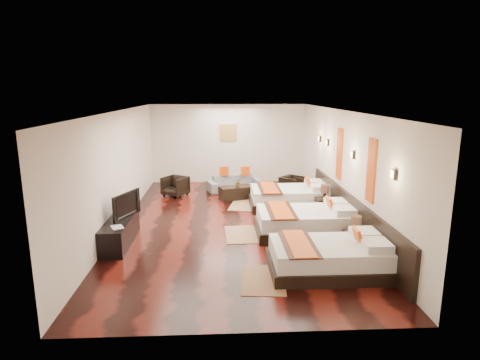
{
  "coord_description": "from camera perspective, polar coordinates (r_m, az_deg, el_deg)",
  "views": [
    {
      "loc": [
        -0.31,
        -9.72,
        3.27
      ],
      "look_at": [
        0.18,
        0.05,
        1.1
      ],
      "focal_mm": 30.24,
      "sensor_mm": 36.0,
      "label": 1
    }
  ],
  "objects": [
    {
      "name": "headboard_panel",
      "position": [
        9.83,
        15.19,
        -4.61
      ],
      "size": [
        0.08,
        6.6,
        0.9
      ],
      "primitive_type": "cube",
      "color": "black",
      "rests_on": "floor"
    },
    {
      "name": "nightstand_b",
      "position": [
        10.97,
        11.8,
        -3.48
      ],
      "size": [
        0.43,
        0.43,
        0.86
      ],
      "color": "black",
      "rests_on": "floor"
    },
    {
      "name": "right_wall",
      "position": [
        10.36,
        14.35,
        1.72
      ],
      "size": [
        0.01,
        9.5,
        2.8
      ],
      "primitive_type": "cube",
      "color": "silver",
      "rests_on": "floor"
    },
    {
      "name": "armchair_left",
      "position": [
        12.94,
        -9.13,
        -0.86
      ],
      "size": [
        0.94,
        0.94,
        0.63
      ],
      "primitive_type": "imported",
      "rotation": [
        0.0,
        0.0,
        -0.56
      ],
      "color": "black",
      "rests_on": "floor"
    },
    {
      "name": "sconce_near",
      "position": [
        7.5,
        20.88,
        0.76
      ],
      "size": [
        0.07,
        0.12,
        0.18
      ],
      "color": "black",
      "rests_on": "right_wall"
    },
    {
      "name": "coffee_table",
      "position": [
        12.42,
        -0.57,
        -1.8
      ],
      "size": [
        1.11,
        0.79,
        0.4
      ],
      "primitive_type": "cube",
      "rotation": [
        0.0,
        0.0,
        0.32
      ],
      "color": "black",
      "rests_on": "floor"
    },
    {
      "name": "sconce_mid",
      "position": [
        9.52,
        15.64,
        3.47
      ],
      "size": [
        0.07,
        0.12,
        0.18
      ],
      "color": "black",
      "rests_on": "right_wall"
    },
    {
      "name": "left_wall",
      "position": [
        10.19,
        -16.69,
        1.4
      ],
      "size": [
        0.01,
        9.5,
        2.8
      ],
      "primitive_type": "cube",
      "color": "silver",
      "rests_on": "floor"
    },
    {
      "name": "sconce_lounge",
      "position": [
        12.47,
        11.17,
        5.74
      ],
      "size": [
        0.07,
        0.12,
        0.18
      ],
      "color": "black",
      "rests_on": "right_wall"
    },
    {
      "name": "figurine",
      "position": [
        9.86,
        -15.64,
        -2.86
      ],
      "size": [
        0.44,
        0.44,
        0.37
      ],
      "primitive_type": "imported",
      "rotation": [
        0.0,
        0.0,
        0.29
      ],
      "color": "brown",
      "rests_on": "tv_console"
    },
    {
      "name": "gold_artwork",
      "position": [
        14.53,
        -1.67,
        6.7
      ],
      "size": [
        0.6,
        0.04,
        0.6
      ],
      "primitive_type": "cube",
      "color": "#AD873F",
      "rests_on": "back_wall"
    },
    {
      "name": "back_wall",
      "position": [
        14.59,
        -1.66,
        5.14
      ],
      "size": [
        5.5,
        0.01,
        2.8
      ],
      "primitive_type": "cube",
      "color": "silver",
      "rests_on": "floor"
    },
    {
      "name": "nightstand_a",
      "position": [
        8.72,
        15.9,
        -8.09
      ],
      "size": [
        0.4,
        0.4,
        0.79
      ],
      "color": "black",
      "rests_on": "floor"
    },
    {
      "name": "sofa",
      "position": [
        13.43,
        -0.75,
        -0.44
      ],
      "size": [
        1.92,
        1.19,
        0.52
      ],
      "primitive_type": "imported",
      "rotation": [
        0.0,
        0.0,
        0.3
      ],
      "color": "slate",
      "rests_on": "floor"
    },
    {
      "name": "armchair_right",
      "position": [
        13.05,
        7.38,
        -0.74
      ],
      "size": [
        0.92,
        0.92,
        0.6
      ],
      "primitive_type": "imported",
      "rotation": [
        0.0,
        0.0,
        0.84
      ],
      "color": "black",
      "rests_on": "floor"
    },
    {
      "name": "table_plant",
      "position": [
        12.35,
        -0.27,
        -0.34
      ],
      "size": [
        0.27,
        0.25,
        0.25
      ],
      "primitive_type": "imported",
      "rotation": [
        0.0,
        0.0,
        -0.26
      ],
      "color": "#256421",
      "rests_on": "coffee_table"
    },
    {
      "name": "bed_near",
      "position": [
        7.73,
        12.63,
        -10.54
      ],
      "size": [
        2.18,
        1.37,
        0.83
      ],
      "color": "black",
      "rests_on": "floor"
    },
    {
      "name": "tv_console",
      "position": [
        9.22,
        -16.58,
        -6.98
      ],
      "size": [
        0.5,
        1.8,
        0.55
      ],
      "primitive_type": "cube",
      "color": "black",
      "rests_on": "floor"
    },
    {
      "name": "ceiling",
      "position": [
        9.74,
        -1.07,
        9.74
      ],
      "size": [
        5.5,
        9.5,
        0.01
      ],
      "primitive_type": "cube",
      "color": "white",
      "rests_on": "floor"
    },
    {
      "name": "jute_mat_mid",
      "position": [
        9.46,
        0.24,
        -7.67
      ],
      "size": [
        0.78,
        1.22,
        0.01
      ],
      "primitive_type": "cube",
      "rotation": [
        0.0,
        0.0,
        0.03
      ],
      "color": "#9C744F",
      "rests_on": "floor"
    },
    {
      "name": "orange_panel_a",
      "position": [
        8.54,
        18.04,
        1.29
      ],
      "size": [
        0.04,
        0.4,
        1.3
      ],
      "primitive_type": "cube",
      "color": "#D86014",
      "rests_on": "right_wall"
    },
    {
      "name": "bed_mid",
      "position": [
        9.54,
        9.47,
        -5.8
      ],
      "size": [
        2.31,
        1.45,
        0.88
      ],
      "color": "black",
      "rests_on": "floor"
    },
    {
      "name": "book",
      "position": [
        8.57,
        -17.65,
        -6.52
      ],
      "size": [
        0.32,
        0.36,
        0.03
      ],
      "primitive_type": "imported",
      "rotation": [
        0.0,
        0.0,
        0.44
      ],
      "color": "black",
      "rests_on": "tv_console"
    },
    {
      "name": "jute_mat_far",
      "position": [
        11.8,
        0.54,
        -3.55
      ],
      "size": [
        0.99,
        1.33,
        0.01
      ],
      "primitive_type": "cube",
      "rotation": [
        0.0,
        0.0,
        -0.22
      ],
      "color": "#9C744F",
      "rests_on": "floor"
    },
    {
      "name": "orange_panel_b",
      "position": [
        10.59,
        13.86,
        3.62
      ],
      "size": [
        0.04,
        0.4,
        1.3
      ],
      "primitive_type": "cube",
      "color": "#D86014",
      "rests_on": "right_wall"
    },
    {
      "name": "sconce_far",
      "position": [
        11.61,
        12.24,
        5.2
      ],
      "size": [
        0.07,
        0.12,
        0.18
      ],
      "color": "black",
      "rests_on": "right_wall"
    },
    {
      "name": "tv",
      "position": [
        9.24,
        -16.2,
        -3.34
      ],
      "size": [
        0.48,
        0.94,
        0.56
      ],
      "primitive_type": "imported",
      "rotation": [
        0.0,
        0.0,
        1.19
      ],
      "color": "black",
      "rests_on": "tv_console"
    },
    {
      "name": "floor",
      "position": [
        10.26,
        -1.01,
        -6.08
      ],
      "size": [
        5.5,
        9.5,
        0.01
      ],
      "primitive_type": "cube",
      "color": "black",
      "rests_on": "ground"
    },
    {
      "name": "bed_far",
      "position": [
        11.65,
        7.15,
        -2.4
      ],
      "size": [
        2.25,
        1.41,
        0.86
      ],
      "color": "black",
      "rests_on": "floor"
    },
    {
      "name": "jute_mat_near",
      "position": [
        7.36,
        3.3,
        -13.84
      ],
      "size": [
        0.86,
        1.26,
        0.01
      ],
      "primitive_type": "cube",
      "rotation": [
        0.0,
        0.0,
        -0.09
      ],
      "color": "#9C744F",
      "rests_on": "floor"
    }
  ]
}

